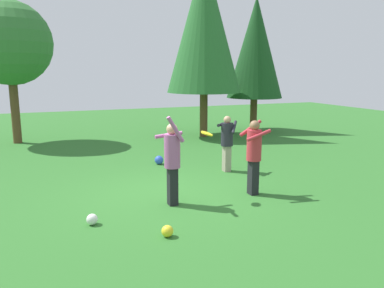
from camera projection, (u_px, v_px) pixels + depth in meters
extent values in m
plane|color=#2D6B28|center=(169.00, 194.00, 8.93)|extent=(40.00, 40.00, 0.00)
cube|color=black|center=(173.00, 186.00, 8.19)|extent=(0.19, 0.22, 0.82)
cylinder|color=#A85693|center=(172.00, 151.00, 8.05)|extent=(0.34, 0.34, 0.71)
sphere|color=tan|center=(172.00, 129.00, 7.96)|extent=(0.23, 0.23, 0.23)
cylinder|color=#A85693|center=(169.00, 135.00, 8.17)|extent=(0.61, 0.10, 0.13)
cylinder|color=#A85693|center=(176.00, 129.00, 7.78)|extent=(0.39, 0.10, 0.56)
cube|color=black|center=(253.00, 177.00, 8.88)|extent=(0.19, 0.22, 0.81)
cylinder|color=#B72D38|center=(254.00, 145.00, 8.74)|extent=(0.34, 0.34, 0.70)
sphere|color=#8C6647|center=(255.00, 125.00, 8.65)|extent=(0.23, 0.23, 0.23)
cylinder|color=#B72D38|center=(259.00, 135.00, 8.51)|extent=(0.60, 0.11, 0.26)
cylinder|color=#B72D38|center=(250.00, 128.00, 8.86)|extent=(0.55, 0.11, 0.38)
cube|color=gray|center=(227.00, 158.00, 10.93)|extent=(0.19, 0.22, 0.74)
cylinder|color=#23232D|center=(227.00, 134.00, 10.80)|extent=(0.34, 0.34, 0.64)
sphere|color=tan|center=(227.00, 120.00, 10.72)|extent=(0.21, 0.21, 0.21)
cylinder|color=#23232D|center=(234.00, 127.00, 10.71)|extent=(0.38, 0.46, 0.33)
cylinder|color=#23232D|center=(220.00, 125.00, 10.80)|extent=(0.40, 0.49, 0.12)
cylinder|color=yellow|center=(207.00, 134.00, 8.31)|extent=(0.36, 0.36, 0.11)
sphere|color=blue|center=(159.00, 160.00, 11.77)|extent=(0.27, 0.27, 0.27)
sphere|color=yellow|center=(167.00, 231.00, 6.65)|extent=(0.21, 0.21, 0.21)
sphere|color=white|center=(92.00, 219.00, 7.17)|extent=(0.21, 0.21, 0.21)
cylinder|color=brown|center=(204.00, 96.00, 16.42)|extent=(0.34, 0.34, 3.47)
cone|color=#28662D|center=(204.00, 25.00, 15.86)|extent=(3.12, 3.12, 5.55)
cylinder|color=brown|center=(254.00, 101.00, 18.05)|extent=(0.33, 0.33, 2.85)
cone|color=#19471E|center=(255.00, 48.00, 17.59)|extent=(2.56, 2.56, 4.56)
cylinder|color=brown|center=(15.00, 106.00, 14.98)|extent=(0.33, 0.33, 2.89)
sphere|color=#337033|center=(9.00, 43.00, 14.52)|extent=(3.18, 3.18, 3.18)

